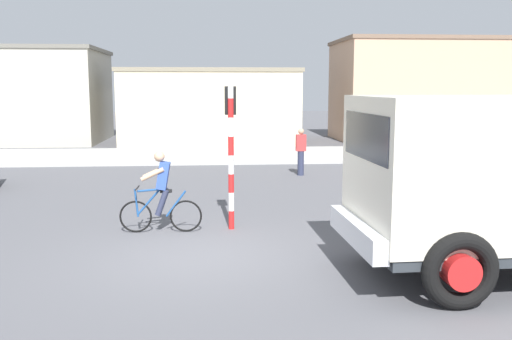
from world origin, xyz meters
The scene contains 8 objects.
ground_plane centered at (0.00, 0.00, 0.00)m, with size 120.00×120.00×0.00m, color #56565B.
sidewalk_far centered at (0.00, 14.49, 0.08)m, with size 80.00×5.00×0.16m, color #ADADA8.
cyclist centered at (-0.86, 1.82, 0.86)m, with size 1.73×0.50×1.72m.
traffic_light_pole centered at (0.61, 2.05, 2.07)m, with size 0.24×0.43×3.20m.
pedestrian_near_kerb centered at (3.28, 9.21, 0.85)m, with size 0.34×0.22×1.62m.
building_corner_left centered at (-11.29, 22.39, 2.55)m, with size 11.23×6.95×5.09m.
building_mid_block centered at (0.19, 20.57, 1.98)m, with size 9.33×5.23×3.96m.
building_corner_right centered at (12.39, 21.61, 2.83)m, with size 10.07×6.15×5.65m.
Camera 1 is at (0.18, -9.94, 3.05)m, focal length 39.73 mm.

